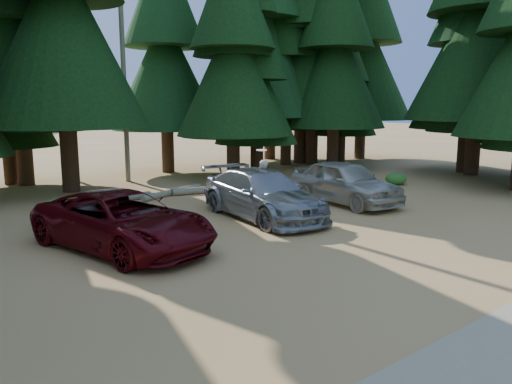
% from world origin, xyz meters
% --- Properties ---
extents(ground, '(160.00, 160.00, 0.00)m').
position_xyz_m(ground, '(0.00, 0.00, 0.00)').
color(ground, '#AF8B4A').
rests_on(ground, ground).
extents(forest_belt_north, '(36.00, 7.00, 22.00)m').
position_xyz_m(forest_belt_north, '(0.00, 15.00, 0.00)').
color(forest_belt_north, black).
rests_on(forest_belt_north, ground).
extents(forest_belt_east, '(6.00, 22.00, 22.00)m').
position_xyz_m(forest_belt_east, '(15.50, 4.00, 0.00)').
color(forest_belt_east, black).
rests_on(forest_belt_east, ground).
extents(snag_front, '(0.24, 0.24, 12.00)m').
position_xyz_m(snag_front, '(0.80, 14.50, 6.00)').
color(snag_front, '#716E5B').
rests_on(snag_front, ground).
extents(snag_back, '(0.20, 0.20, 10.00)m').
position_xyz_m(snag_back, '(-1.20, 16.00, 5.00)').
color(snag_back, '#716E5B').
rests_on(snag_back, ground).
extents(red_pickup, '(3.71, 5.94, 1.53)m').
position_xyz_m(red_pickup, '(-4.36, 3.41, 0.77)').
color(red_pickup, '#56070E').
rests_on(red_pickup, ground).
extents(silver_minivan_center, '(2.83, 5.75, 1.61)m').
position_xyz_m(silver_minivan_center, '(0.91, 4.01, 0.80)').
color(silver_minivan_center, gray).
rests_on(silver_minivan_center, ground).
extents(silver_minivan_right, '(2.41, 5.08, 1.68)m').
position_xyz_m(silver_minivan_right, '(4.98, 3.95, 0.84)').
color(silver_minivan_right, beige).
rests_on(silver_minivan_right, ground).
extents(frisbee_player, '(0.71, 0.57, 2.05)m').
position_xyz_m(frisbee_player, '(1.28, 4.48, 1.07)').
color(frisbee_player, beige).
rests_on(frisbee_player, ground).
extents(log_left, '(3.49, 1.59, 0.26)m').
position_xyz_m(log_left, '(0.61, 9.68, 0.13)').
color(log_left, '#716E5B').
rests_on(log_left, ground).
extents(log_mid, '(3.44, 0.46, 0.28)m').
position_xyz_m(log_mid, '(-2.15, 9.62, 0.14)').
color(log_mid, '#716E5B').
rests_on(log_mid, ground).
extents(log_right, '(4.76, 1.23, 0.31)m').
position_xyz_m(log_right, '(2.83, 9.02, 0.15)').
color(log_right, '#716E5B').
rests_on(log_right, ground).
extents(shrub_far_left, '(1.09, 1.09, 0.60)m').
position_xyz_m(shrub_far_left, '(-5.05, 7.09, 0.30)').
color(shrub_far_left, '#32661E').
rests_on(shrub_far_left, ground).
extents(shrub_left, '(0.95, 0.95, 0.52)m').
position_xyz_m(shrub_left, '(-4.23, 9.20, 0.26)').
color(shrub_left, '#32661E').
rests_on(shrub_left, ground).
extents(shrub_center_left, '(1.05, 1.05, 0.58)m').
position_xyz_m(shrub_center_left, '(-4.19, 6.25, 0.29)').
color(shrub_center_left, '#32661E').
rests_on(shrub_center_left, ground).
extents(shrub_center_right, '(0.91, 0.91, 0.50)m').
position_xyz_m(shrub_center_right, '(3.19, 10.00, 0.25)').
color(shrub_center_right, '#32661E').
rests_on(shrub_center_right, ground).
extents(shrub_right, '(0.95, 0.95, 0.53)m').
position_xyz_m(shrub_right, '(5.14, 7.97, 0.26)').
color(shrub_right, '#32661E').
rests_on(shrub_right, ground).
extents(shrub_far_right, '(1.07, 1.07, 0.59)m').
position_xyz_m(shrub_far_right, '(5.56, 10.00, 0.29)').
color(shrub_far_right, '#32661E').
rests_on(shrub_far_right, ground).
extents(shrub_edge_east, '(1.02, 1.02, 0.56)m').
position_xyz_m(shrub_edge_east, '(10.42, 5.50, 0.28)').
color(shrub_edge_east, '#32661E').
rests_on(shrub_edge_east, ground).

